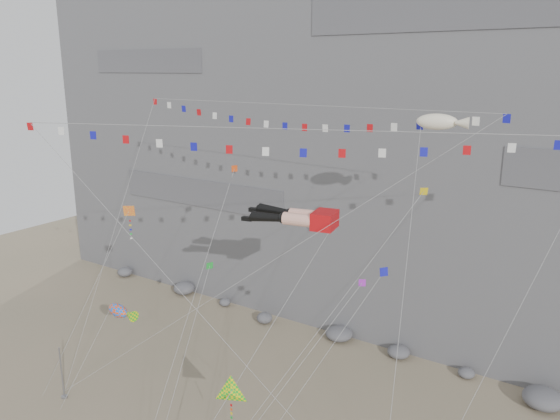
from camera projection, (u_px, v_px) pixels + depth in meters
name	position (u px, v px, depth m)	size (l,w,h in m)	color
cliff	(410.00, 70.00, 58.13)	(80.00, 28.00, 50.00)	slate
talus_boulders	(339.00, 334.00, 52.13)	(60.00, 3.00, 1.20)	slate
anchor_pole_left	(62.00, 373.00, 42.52)	(0.12, 0.12, 4.35)	gray
legs_kite	(299.00, 217.00, 39.49)	(7.24, 16.18, 21.10)	#BB0B10
flag_banner_upper	(294.00, 105.00, 41.54)	(30.83, 13.61, 29.30)	#BB0B10
flag_banner_lower	(284.00, 129.00, 34.16)	(34.45, 12.73, 24.47)	#BB0B10
harlequin_kite	(129.00, 212.00, 42.93)	(4.95, 7.67, 16.24)	red
fish_windsock	(118.00, 311.00, 42.17)	(4.04, 5.19, 8.53)	#F7480C
delta_kite	(230.00, 393.00, 34.51)	(2.34, 7.15, 8.32)	yellow
blimp_windsock	(437.00, 123.00, 34.96)	(4.29, 13.36, 25.18)	#FCEFCF
small_kite_a	(233.00, 174.00, 42.93)	(3.93, 15.58, 23.23)	#E04612
small_kite_b	(358.00, 288.00, 35.10)	(5.97, 11.30, 16.79)	purple
small_kite_c	(209.00, 269.00, 40.90)	(4.55, 11.80, 15.99)	green
small_kite_d	(419.00, 198.00, 35.48)	(8.97, 14.80, 23.90)	yellow
small_kite_e	(381.00, 276.00, 31.65)	(7.14, 8.02, 16.86)	#1213A6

